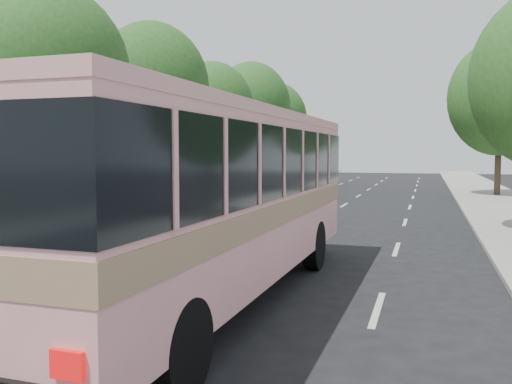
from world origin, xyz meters
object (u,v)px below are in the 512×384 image
at_px(pink_taxi, 290,201).
at_px(tour_coach_front, 255,165).
at_px(tour_coach_rear, 276,161).
at_px(pink_bus, 210,183).
at_px(white_pickup, 257,193).

bearing_deg(pink_taxi, tour_coach_front, 117.57).
bearing_deg(tour_coach_rear, pink_taxi, -68.85).
height_order(pink_bus, tour_coach_rear, pink_bus).
height_order(pink_taxi, tour_coach_rear, tour_coach_rear).
xyz_separation_m(pink_taxi, white_pickup, (-2.28, 3.01, 0.04)).
relative_size(tour_coach_front, tour_coach_rear, 0.96).
xyz_separation_m(white_pickup, tour_coach_front, (-2.18, 6.51, 1.10)).
bearing_deg(tour_coach_front, pink_bus, -74.19).
relative_size(white_pickup, tour_coach_front, 0.54).
distance_m(white_pickup, tour_coach_rear, 18.07).
distance_m(pink_bus, tour_coach_front, 21.54).
bearing_deg(tour_coach_front, white_pickup, -71.31).
distance_m(pink_taxi, white_pickup, 3.77).
bearing_deg(pink_bus, tour_coach_rear, 104.25).
bearing_deg(white_pickup, tour_coach_front, 103.46).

